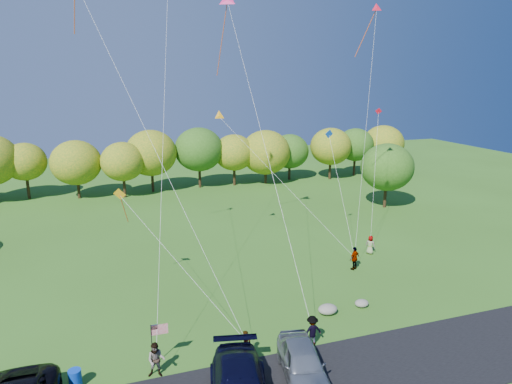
% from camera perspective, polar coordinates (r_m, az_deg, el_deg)
% --- Properties ---
extents(ground, '(140.00, 140.00, 0.00)m').
position_cam_1_polar(ground, '(26.85, -1.63, -19.10)').
color(ground, '#32601B').
rests_on(ground, ground).
extents(treeline, '(76.22, 26.94, 8.51)m').
position_cam_1_polar(treeline, '(58.76, -12.02, 4.16)').
color(treeline, '#372614').
rests_on(treeline, ground).
extents(minivan_silver, '(2.99, 5.37, 1.73)m').
position_cam_1_polar(minivan_silver, '(24.35, 5.84, -20.47)').
color(minivan_silver, '#9CA0A6').
rests_on(minivan_silver, asphalt_lane).
extents(flyer_a, '(0.71, 0.66, 1.62)m').
position_cam_1_polar(flyer_a, '(25.76, -1.20, -18.55)').
color(flyer_a, '#4C4C59').
rests_on(flyer_a, ground).
extents(flyer_b, '(1.07, 0.94, 1.86)m').
position_cam_1_polar(flyer_b, '(24.93, -12.37, -19.83)').
color(flyer_b, '#4C4C59').
rests_on(flyer_b, ground).
extents(flyer_c, '(1.18, 0.71, 1.79)m').
position_cam_1_polar(flyer_c, '(26.95, 7.03, -16.84)').
color(flyer_c, '#4C4C59').
rests_on(flyer_c, ground).
extents(flyer_d, '(1.19, 0.85, 1.88)m').
position_cam_1_polar(flyer_d, '(36.89, 12.22, -8.10)').
color(flyer_d, '#4C4C59').
rests_on(flyer_d, ground).
extents(flyer_e, '(0.90, 0.93, 1.61)m').
position_cam_1_polar(flyer_e, '(40.38, 14.09, -6.42)').
color(flyer_e, '#4C4C59').
rests_on(flyer_e, ground).
extents(trash_barrel, '(0.62, 0.62, 0.93)m').
position_cam_1_polar(trash_barrel, '(25.58, -21.67, -20.86)').
color(trash_barrel, '#0C3BB9').
rests_on(trash_barrel, ground).
extents(flag_assembly, '(0.90, 0.58, 2.42)m').
position_cam_1_polar(flag_assembly, '(25.21, -12.34, -17.04)').
color(flag_assembly, black).
rests_on(flag_assembly, ground).
extents(boulder_near, '(1.27, 1.00, 0.64)m').
position_cam_1_polar(boulder_near, '(30.42, 8.95, -14.28)').
color(boulder_near, gray).
rests_on(boulder_near, ground).
extents(boulder_far, '(0.93, 0.78, 0.49)m').
position_cam_1_polar(boulder_far, '(31.72, 13.07, -13.40)').
color(boulder_far, slate).
rests_on(boulder_far, ground).
extents(kites_aloft, '(24.95, 10.85, 19.64)m').
position_cam_1_polar(kites_aloft, '(37.21, -4.27, 21.06)').
color(kites_aloft, '#D31763').
rests_on(kites_aloft, ground).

